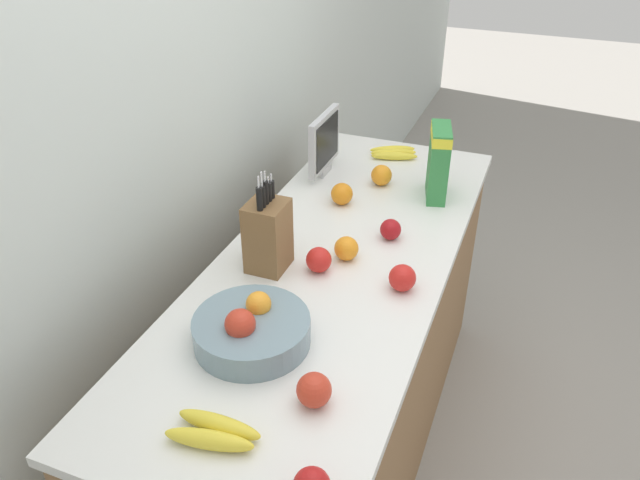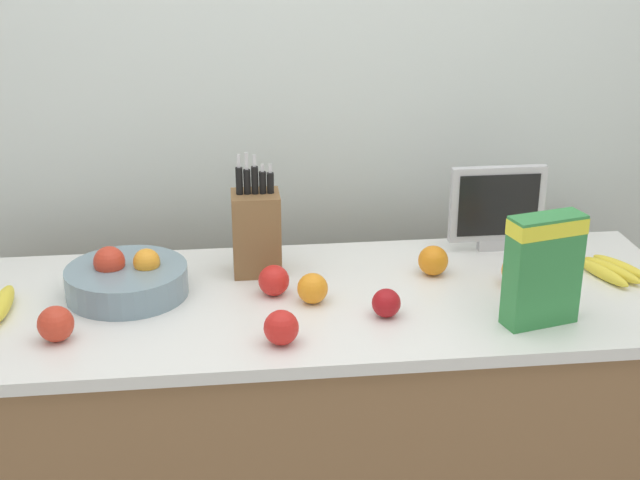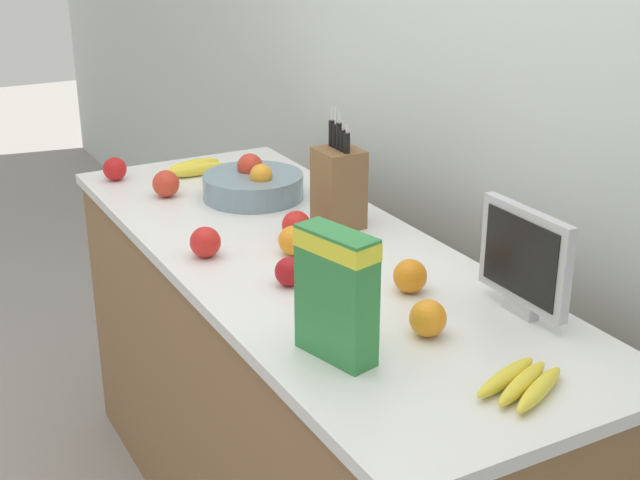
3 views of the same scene
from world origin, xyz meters
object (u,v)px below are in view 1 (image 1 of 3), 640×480
object	(u,v)px
banana_bunch_right	(393,153)
apple_middle	(391,229)
orange_back_center	(346,249)
small_monitor	(324,142)
orange_near_bowl	(342,194)
knife_block	(268,235)
fruit_bowl	(251,329)
apple_rightmost	(314,390)
cereal_box	(439,159)
banana_bunch_left	(215,432)
apple_near_bananas	(402,278)
orange_front_left	(381,175)
apple_by_knife_block	(319,260)

from	to	relation	value
banana_bunch_right	apple_middle	xyz separation A→B (m)	(-0.63, -0.16, 0.02)
apple_middle	orange_back_center	size ratio (longest dim) A/B	0.91
small_monitor	orange_near_bowl	distance (m)	0.27
knife_block	fruit_bowl	distance (m)	0.35
knife_block	orange_near_bowl	size ratio (longest dim) A/B	4.15
apple_rightmost	knife_block	bearing A→B (deg)	35.54
apple_middle	orange_back_center	bearing A→B (deg)	150.36
cereal_box	banana_bunch_left	bearing A→B (deg)	157.08
banana_bunch_right	apple_middle	world-z (taller)	apple_middle
apple_middle	apple_rightmost	bearing A→B (deg)	-177.47
apple_near_bananas	orange_front_left	distance (m)	0.66
banana_bunch_right	apple_near_bananas	distance (m)	0.92
cereal_box	orange_back_center	xyz separation A→B (m)	(-0.51, 0.17, -0.11)
orange_near_bowl	apple_by_knife_block	bearing A→B (deg)	-169.74
fruit_bowl	banana_bunch_right	bearing A→B (deg)	-1.30
fruit_bowl	banana_bunch_right	distance (m)	1.24
apple_near_bananas	orange_front_left	world-z (taller)	same
knife_block	fruit_bowl	world-z (taller)	knife_block
banana_bunch_left	apple_by_knife_block	size ratio (longest dim) A/B	2.64
small_monitor	cereal_box	xyz separation A→B (m)	(-0.03, -0.44, 0.02)
small_monitor	apple_middle	world-z (taller)	small_monitor
fruit_bowl	orange_back_center	bearing A→B (deg)	-12.27
small_monitor	banana_bunch_left	distance (m)	1.33
cereal_box	fruit_bowl	distance (m)	1.00
cereal_box	fruit_bowl	xyz separation A→B (m)	(-0.96, 0.26, -0.10)
cereal_box	apple_by_knife_block	bearing A→B (deg)	145.63
apple_rightmost	orange_near_bowl	xyz separation A→B (m)	(0.92, 0.26, -0.00)
banana_bunch_left	orange_near_bowl	bearing A→B (deg)	5.28
cereal_box	orange_front_left	size ratio (longest dim) A/B	3.37
apple_by_knife_block	orange_back_center	distance (m)	0.10
apple_by_knife_block	small_monitor	bearing A→B (deg)	19.48
orange_near_bowl	cereal_box	bearing A→B (deg)	-58.79
fruit_bowl	banana_bunch_left	distance (m)	0.32
apple_by_knife_block	orange_back_center	xyz separation A→B (m)	(0.09, -0.06, -0.00)
knife_block	apple_middle	xyz separation A→B (m)	(0.29, -0.30, -0.08)
banana_bunch_left	apple_near_bananas	size ratio (longest dim) A/B	2.59
cereal_box	orange_near_bowl	xyz separation A→B (m)	(-0.18, 0.30, -0.11)
cereal_box	orange_back_center	bearing A→B (deg)	147.93
orange_front_left	cereal_box	bearing A→B (deg)	-94.22
banana_bunch_left	orange_back_center	world-z (taller)	orange_back_center
apple_rightmost	orange_front_left	xyz separation A→B (m)	(1.11, 0.17, -0.00)
knife_block	orange_front_left	xyz separation A→B (m)	(0.65, -0.16, -0.07)
apple_rightmost	apple_by_knife_block	bearing A→B (deg)	20.21
banana_bunch_left	apple_by_knife_block	distance (m)	0.67
apple_near_bananas	orange_back_center	distance (m)	0.22
apple_rightmost	orange_near_bowl	bearing A→B (deg)	15.77
knife_block	apple_by_knife_block	world-z (taller)	knife_block
fruit_bowl	apple_middle	distance (m)	0.64
fruit_bowl	banana_bunch_right	world-z (taller)	fruit_bowl
apple_rightmost	apple_middle	xyz separation A→B (m)	(0.75, 0.03, -0.01)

